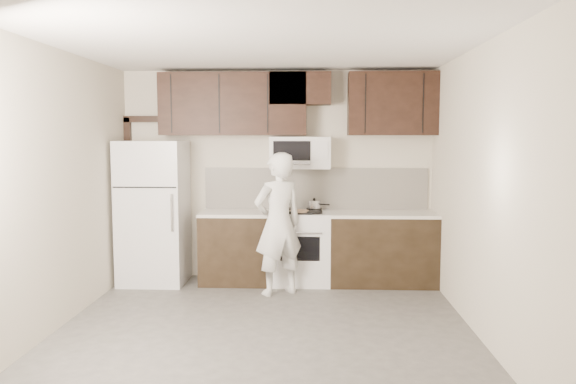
# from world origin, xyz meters

# --- Properties ---
(floor) EXTENTS (4.50, 4.50, 0.00)m
(floor) POSITION_xyz_m (0.00, 0.00, 0.00)
(floor) COLOR #4A4845
(floor) RESTS_ON ground
(back_wall) EXTENTS (4.00, 0.00, 4.00)m
(back_wall) POSITION_xyz_m (0.00, 2.25, 1.35)
(back_wall) COLOR beige
(back_wall) RESTS_ON ground
(ceiling) EXTENTS (4.50, 4.50, 0.00)m
(ceiling) POSITION_xyz_m (0.00, 0.00, 2.70)
(ceiling) COLOR white
(ceiling) RESTS_ON back_wall
(counter_run) EXTENTS (2.95, 0.64, 0.91)m
(counter_run) POSITION_xyz_m (0.60, 1.94, 0.46)
(counter_run) COLOR black
(counter_run) RESTS_ON floor
(stove) EXTENTS (0.76, 0.66, 0.94)m
(stove) POSITION_xyz_m (0.30, 1.94, 0.46)
(stove) COLOR silver
(stove) RESTS_ON floor
(backsplash) EXTENTS (2.90, 0.02, 0.54)m
(backsplash) POSITION_xyz_m (0.50, 2.24, 1.18)
(backsplash) COLOR silver
(backsplash) RESTS_ON counter_run
(upper_cabinets) EXTENTS (3.48, 0.35, 0.78)m
(upper_cabinets) POSITION_xyz_m (0.21, 2.08, 2.28)
(upper_cabinets) COLOR black
(upper_cabinets) RESTS_ON back_wall
(microwave) EXTENTS (0.76, 0.42, 0.40)m
(microwave) POSITION_xyz_m (0.30, 2.06, 1.65)
(microwave) COLOR silver
(microwave) RESTS_ON upper_cabinets
(refrigerator) EXTENTS (0.80, 0.76, 1.80)m
(refrigerator) POSITION_xyz_m (-1.55, 1.89, 0.90)
(refrigerator) COLOR silver
(refrigerator) RESTS_ON floor
(door_trim) EXTENTS (0.50, 0.08, 2.12)m
(door_trim) POSITION_xyz_m (-1.92, 2.21, 1.25)
(door_trim) COLOR black
(door_trim) RESTS_ON floor
(saucepan) EXTENTS (0.28, 0.17, 0.16)m
(saucepan) POSITION_xyz_m (0.48, 2.09, 0.98)
(saucepan) COLOR silver
(saucepan) RESTS_ON stove
(baking_tray) EXTENTS (0.39, 0.32, 0.02)m
(baking_tray) POSITION_xyz_m (0.29, 1.82, 0.92)
(baking_tray) COLOR black
(baking_tray) RESTS_ON counter_run
(pizza) EXTENTS (0.27, 0.27, 0.02)m
(pizza) POSITION_xyz_m (0.29, 1.82, 0.94)
(pizza) COLOR #D8B591
(pizza) RESTS_ON baking_tray
(person) EXTENTS (0.73, 0.66, 1.67)m
(person) POSITION_xyz_m (0.06, 1.42, 0.84)
(person) COLOR silver
(person) RESTS_ON floor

